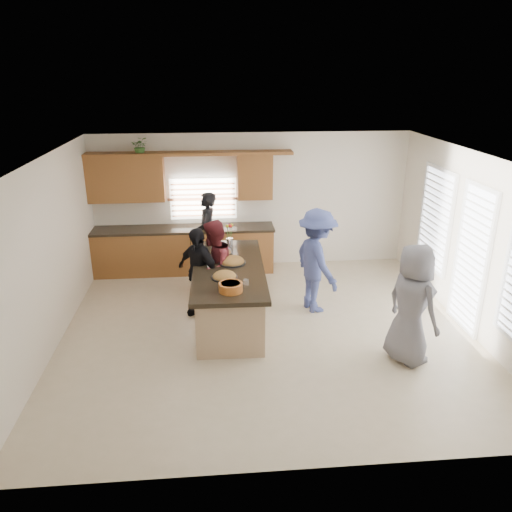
{
  "coord_description": "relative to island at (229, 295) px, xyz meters",
  "views": [
    {
      "loc": [
        -0.81,
        -7.09,
        3.98
      ],
      "look_at": [
        -0.14,
        0.41,
        1.15
      ],
      "focal_mm": 35.0,
      "sensor_mm": 36.0,
      "label": 1
    }
  ],
  "objects": [
    {
      "name": "right_wall_glazing",
      "position": [
        3.8,
        -0.6,
        0.89
      ],
      "size": [
        0.06,
        4.0,
        2.25
      ],
      "color": "white",
      "rests_on": "ground"
    },
    {
      "name": "floor",
      "position": [
        0.58,
        -0.46,
        -0.45
      ],
      "size": [
        6.5,
        6.5,
        0.0
      ],
      "primitive_type": "plane",
      "color": "beige",
      "rests_on": "ground"
    },
    {
      "name": "platter_front",
      "position": [
        -0.08,
        -0.45,
        0.52
      ],
      "size": [
        0.4,
        0.4,
        0.16
      ],
      "color": "black",
      "rests_on": "island"
    },
    {
      "name": "platter_back",
      "position": [
        -0.09,
        0.63,
        0.52
      ],
      "size": [
        0.36,
        0.36,
        0.15
      ],
      "color": "black",
      "rests_on": "island"
    },
    {
      "name": "platter_mid",
      "position": [
        0.07,
        0.17,
        0.53
      ],
      "size": [
        0.45,
        0.45,
        0.18
      ],
      "color": "black",
      "rests_on": "island"
    },
    {
      "name": "potted_plant",
      "position": [
        -1.59,
        2.36,
        2.13
      ],
      "size": [
        0.34,
        0.29,
        0.36
      ],
      "primitive_type": "imported",
      "rotation": [
        0.0,
        0.0,
        0.05
      ],
      "color": "#43722D",
      "rests_on": "back_cabinetry"
    },
    {
      "name": "flower_vase",
      "position": [
        0.06,
        1.02,
        0.72
      ],
      "size": [
        0.14,
        0.14,
        0.42
      ],
      "color": "silver",
      "rests_on": "island"
    },
    {
      "name": "woman_left_mid",
      "position": [
        -0.24,
        0.3,
        0.37
      ],
      "size": [
        0.85,
        0.96,
        1.65
      ],
      "primitive_type": "imported",
      "rotation": [
        0.0,
        0.0,
        -1.9
      ],
      "color": "maroon",
      "rests_on": "ground"
    },
    {
      "name": "woman_left_back",
      "position": [
        -0.36,
        2.14,
        0.39
      ],
      "size": [
        0.53,
        0.69,
        1.69
      ],
      "primitive_type": "imported",
      "rotation": [
        0.0,
        0.0,
        -1.79
      ],
      "color": "black",
      "rests_on": "ground"
    },
    {
      "name": "room_shell",
      "position": [
        0.58,
        -0.46,
        1.45
      ],
      "size": [
        6.52,
        6.02,
        2.81
      ],
      "color": "silver",
      "rests_on": "ground"
    },
    {
      "name": "woman_right_back",
      "position": [
        1.51,
        0.25,
        0.46
      ],
      "size": [
        0.99,
        1.32,
        1.82
      ],
      "primitive_type": "imported",
      "rotation": [
        0.0,
        0.0,
        1.87
      ],
      "color": "#3B4681",
      "rests_on": "ground"
    },
    {
      "name": "plate_stack",
      "position": [
        -0.03,
        0.75,
        0.52
      ],
      "size": [
        0.19,
        0.19,
        0.05
      ],
      "primitive_type": "cylinder",
      "color": "#9D7EB8",
      "rests_on": "island"
    },
    {
      "name": "salad_bowl",
      "position": [
        -0.0,
        -0.95,
        0.57
      ],
      "size": [
        0.35,
        0.35,
        0.13
      ],
      "color": "#BC6122",
      "rests_on": "island"
    },
    {
      "name": "woman_left_front",
      "position": [
        -0.51,
        0.22,
        0.33
      ],
      "size": [
        0.92,
        0.92,
        1.57
      ],
      "primitive_type": "imported",
      "rotation": [
        0.0,
        0.0,
        -0.79
      ],
      "color": "black",
      "rests_on": "ground"
    },
    {
      "name": "island",
      "position": [
        0.0,
        0.0,
        0.0
      ],
      "size": [
        1.21,
        2.72,
        0.95
      ],
      "rotation": [
        0.0,
        0.0,
        -0.02
      ],
      "color": "tan",
      "rests_on": "ground"
    },
    {
      "name": "woman_right_front",
      "position": [
        2.51,
        -1.49,
        0.44
      ],
      "size": [
        0.87,
        1.02,
        1.78
      ],
      "primitive_type": "imported",
      "rotation": [
        0.0,
        0.0,
        2.0
      ],
      "color": "slate",
      "rests_on": "ground"
    },
    {
      "name": "back_cabinetry",
      "position": [
        -0.88,
        2.27,
        0.46
      ],
      "size": [
        4.08,
        0.66,
        2.46
      ],
      "color": "brown",
      "rests_on": "ground"
    },
    {
      "name": "clear_cup",
      "position": [
        0.23,
        -0.78,
        0.55
      ],
      "size": [
        0.08,
        0.08,
        0.1
      ],
      "primitive_type": "cylinder",
      "color": "white",
      "rests_on": "island"
    }
  ]
}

